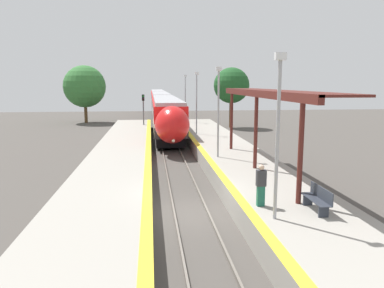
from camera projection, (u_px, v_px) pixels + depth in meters
ground_plane at (191, 213)px, 16.16m from camera, size 120.00×120.00×0.00m
rail_left at (174, 212)px, 16.07m from camera, size 0.08×90.00×0.15m
rail_right at (207, 211)px, 16.22m from camera, size 0.08×90.00×0.15m
train at (161, 104)px, 59.34m from camera, size 2.80×65.76×4.01m
platform_right at (276, 199)px, 16.49m from camera, size 4.30×64.00×0.99m
platform_left at (104, 206)px, 15.67m from camera, size 4.07×64.00×0.99m
platform_bench at (318, 198)px, 13.49m from camera, size 0.44×1.75×0.89m
person_waiting at (261, 185)px, 14.00m from camera, size 0.36×0.22×1.60m
railway_signal at (143, 110)px, 41.33m from camera, size 0.28×0.28×4.31m
lamppost_near at (278, 127)px, 12.30m from camera, size 0.36×0.20×5.55m
lamppost_mid at (218, 106)px, 22.97m from camera, size 0.36×0.20×5.55m
lamppost_far at (197, 99)px, 33.65m from camera, size 0.36×0.20×5.55m
lamppost_farthest at (185, 95)px, 44.32m from camera, size 0.36×0.20×5.55m
station_canopy at (267, 96)px, 19.82m from camera, size 2.02×15.15×4.22m
background_tree_left at (85, 87)px, 52.21m from camera, size 5.85×5.85×8.00m
background_tree_right at (231, 86)px, 46.43m from camera, size 4.43×4.43×7.48m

